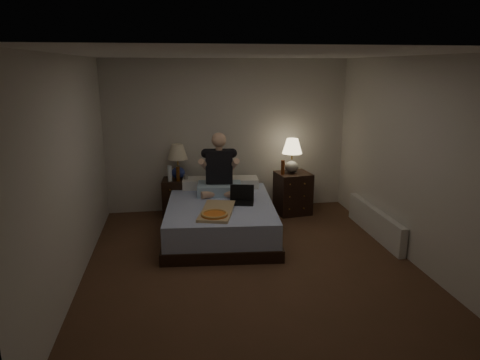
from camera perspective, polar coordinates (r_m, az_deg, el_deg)
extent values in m
cube|color=brown|center=(5.38, 1.50, -11.27)|extent=(4.00, 4.50, 0.00)
cube|color=white|center=(4.83, 1.70, 16.41)|extent=(4.00, 4.50, 0.00)
cube|color=silver|center=(7.14, -1.67, 5.88)|extent=(4.00, 0.00, 2.50)
cube|color=silver|center=(2.87, 9.75, -8.38)|extent=(4.00, 0.00, 2.50)
cube|color=silver|center=(5.01, -21.55, 0.88)|extent=(0.00, 4.50, 2.50)
cube|color=silver|center=(5.66, 21.95, 2.38)|extent=(0.00, 4.50, 2.50)
cube|color=#6077C1|center=(6.21, -2.64, -5.12)|extent=(1.64, 2.09, 0.49)
cube|color=black|center=(7.03, -8.28, -2.33)|extent=(0.51, 0.46, 0.61)
cube|color=black|center=(7.13, 7.05, -1.73)|extent=(0.59, 0.54, 0.69)
cylinder|color=silver|center=(6.83, -9.35, 0.87)|extent=(0.07, 0.07, 0.25)
cylinder|color=#ABACA7|center=(6.82, -7.25, 0.29)|extent=(0.07, 0.07, 0.10)
cylinder|color=#572E0C|center=(6.82, -8.27, 0.81)|extent=(0.06, 0.06, 0.23)
cylinder|color=#5C270D|center=(6.90, 5.73, 1.68)|extent=(0.06, 0.06, 0.23)
cube|color=silver|center=(6.47, 17.54, -5.41)|extent=(0.10, 1.60, 0.40)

